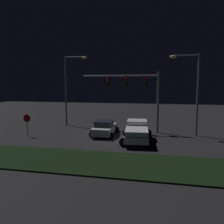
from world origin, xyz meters
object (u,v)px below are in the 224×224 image
Objects in this scene: car_sedan at (105,128)px; stop_sign at (27,121)px; traffic_signal_gantry at (135,87)px; street_lamp_right at (192,84)px; pickup_truck at (137,130)px; street_lamp_left at (70,82)px.

stop_sign is (-7.34, -2.25, 0.82)m from car_sedan.
street_lamp_right reaches higher than traffic_signal_gantry.
car_sedan is 9.76m from street_lamp_right.
street_lamp_right is (8.53, 1.71, 4.43)m from car_sedan.
pickup_truck is 11.92m from street_lamp_left.
car_sedan is at bearing 17.07° from stop_sign.
traffic_signal_gantry reaches higher than pickup_truck.
pickup_truck is at bearing 2.15° from stop_sign.
pickup_truck is at bearing -80.79° from traffic_signal_gantry.
pickup_truck is at bearing -35.43° from street_lamp_left.
street_lamp_right is at bearing -79.80° from car_sedan.
street_lamp_left is (-9.02, 6.42, 4.43)m from pickup_truck.
pickup_truck is 0.64× the size of street_lamp_left.
traffic_signal_gantry is at bearing 4.16° from pickup_truck.
traffic_signal_gantry is at bearing 174.34° from street_lamp_right.
pickup_truck is 7.45m from street_lamp_right.
pickup_truck is at bearing -144.84° from street_lamp_right.
pickup_truck reaches higher than car_sedan.
street_lamp_right is 3.66× the size of stop_sign.
street_lamp_left is (-8.35, 2.30, 0.53)m from traffic_signal_gantry.
street_lamp_right is at bearing -11.50° from street_lamp_left.
stop_sign is at bearing -165.99° from street_lamp_right.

